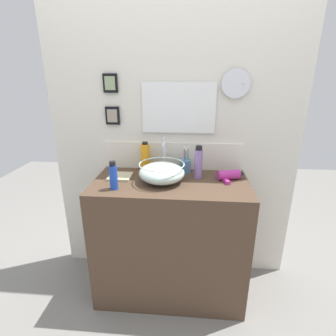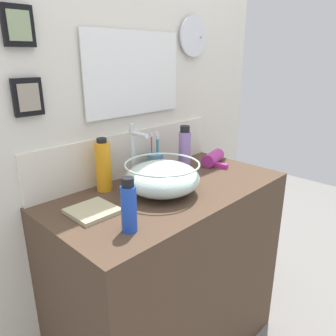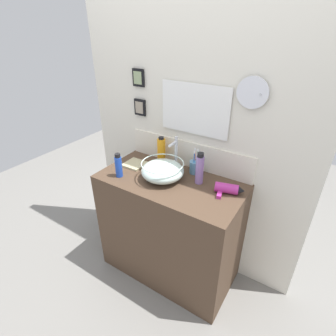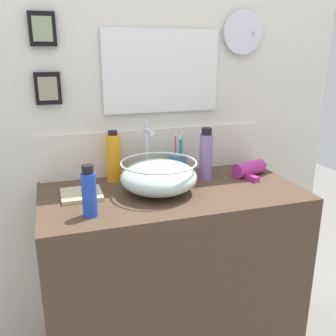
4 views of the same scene
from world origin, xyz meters
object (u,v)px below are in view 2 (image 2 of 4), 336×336
shampoo_bottle (129,206)px  spray_bottle (103,166)px  soap_dispenser (185,151)px  faucet (134,150)px  toothbrush_cup (155,163)px  hair_drier (215,158)px  hand_towel (93,211)px  glass_bowl_sink (162,178)px

shampoo_bottle → spray_bottle: size_ratio=0.82×
spray_bottle → soap_dispenser: 0.41m
faucet → toothbrush_cup: (0.16, 0.03, -0.10)m
hair_drier → shampoo_bottle: bearing=-163.5°
faucet → spray_bottle: bearing=170.0°
hair_drier → toothbrush_cup: bearing=159.3°
toothbrush_cup → shampoo_bottle: (-0.45, -0.35, 0.04)m
toothbrush_cup → shampoo_bottle: bearing=-142.2°
shampoo_bottle → hand_towel: (-0.01, 0.20, -0.08)m
spray_bottle → hand_towel: spray_bottle is taller
hair_drier → glass_bowl_sink: bearing=-169.9°
hair_drier → spray_bottle: (-0.62, 0.12, 0.08)m
spray_bottle → glass_bowl_sink: bearing=-54.1°
soap_dispenser → glass_bowl_sink: bearing=-158.5°
spray_bottle → faucet: bearing=-10.0°
toothbrush_cup → hand_towel: 0.49m
shampoo_bottle → soap_dispenser: 0.60m
glass_bowl_sink → shampoo_bottle: bearing=-154.0°
glass_bowl_sink → hand_towel: size_ratio=1.94×
glass_bowl_sink → toothbrush_cup: toothbrush_cup is taller
toothbrush_cup → shampoo_bottle: size_ratio=1.08×
hair_drier → soap_dispenser: bearing=176.7°
glass_bowl_sink → hair_drier: 0.49m
hair_drier → toothbrush_cup: (-0.32, 0.12, 0.02)m
hand_towel → hair_drier: bearing=2.2°
glass_bowl_sink → hair_drier: glass_bowl_sink is taller
faucet → toothbrush_cup: 0.19m
hair_drier → spray_bottle: 0.64m
toothbrush_cup → soap_dispenser: size_ratio=0.86×
spray_bottle → hand_towel: 0.24m
hair_drier → shampoo_bottle: shampoo_bottle is taller
shampoo_bottle → spray_bottle: (0.15, 0.35, 0.02)m
faucet → soap_dispenser: (0.25, -0.08, -0.04)m
glass_bowl_sink → soap_dispenser: 0.27m
toothbrush_cup → shampoo_bottle: 0.57m
toothbrush_cup → soap_dispenser: (0.09, -0.11, 0.06)m
glass_bowl_sink → spray_bottle: spray_bottle is taller
faucet → soap_dispenser: faucet is taller
hair_drier → toothbrush_cup: toothbrush_cup is taller
spray_bottle → toothbrush_cup: bearing=0.4°
soap_dispenser → hand_towel: soap_dispenser is taller
hair_drier → shampoo_bottle: 0.81m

